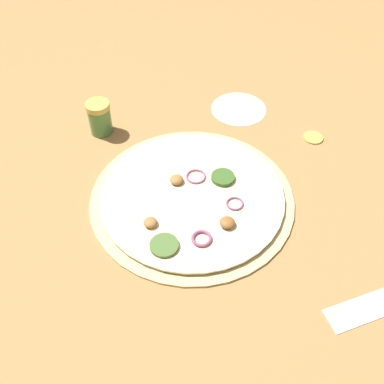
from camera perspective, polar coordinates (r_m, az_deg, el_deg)
ground_plane at (r=0.83m, az=-0.00°, el=-0.89°), size 3.00×3.00×0.00m
pizza at (r=0.82m, az=0.02°, el=-0.65°), size 0.38×0.38×0.03m
spice_jar at (r=0.96m, az=-11.65°, el=9.25°), size 0.05×0.05×0.07m
loose_cap at (r=0.98m, az=15.15°, el=6.76°), size 0.04×0.04×0.01m
flour_patch at (r=1.03m, az=5.94°, el=10.48°), size 0.12×0.12×0.00m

